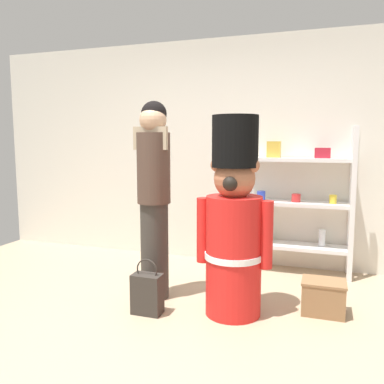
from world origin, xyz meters
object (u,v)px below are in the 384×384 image
(teddy_bear_guard, at_px, (234,226))
(person_shopper, at_px, (154,192))
(merchandise_shelf, at_px, (296,199))
(shopping_bag, at_px, (147,293))
(display_crate, at_px, (323,297))

(teddy_bear_guard, bearing_deg, person_shopper, 171.18)
(teddy_bear_guard, relative_size, person_shopper, 0.92)
(merchandise_shelf, xyz_separation_m, teddy_bear_guard, (-0.39, -1.28, -0.06))
(shopping_bag, relative_size, display_crate, 1.32)
(display_crate, bearing_deg, shopping_bag, -161.16)
(merchandise_shelf, relative_size, person_shopper, 0.89)
(person_shopper, relative_size, display_crate, 5.00)
(shopping_bag, distance_m, display_crate, 1.47)
(merchandise_shelf, distance_m, teddy_bear_guard, 1.34)
(teddy_bear_guard, relative_size, display_crate, 4.59)
(teddy_bear_guard, distance_m, person_shopper, 0.80)
(teddy_bear_guard, bearing_deg, shopping_bag, -161.18)
(shopping_bag, height_order, display_crate, shopping_bag)
(shopping_bag, bearing_deg, teddy_bear_guard, 18.82)
(person_shopper, xyz_separation_m, display_crate, (1.47, 0.13, -0.83))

